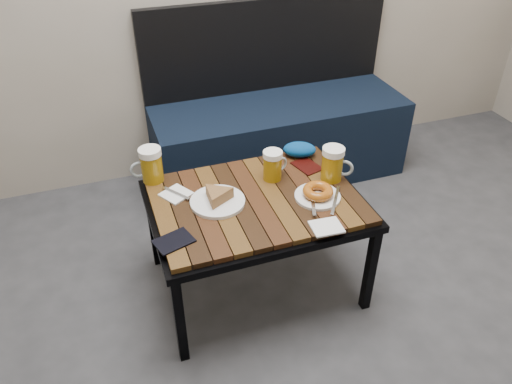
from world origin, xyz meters
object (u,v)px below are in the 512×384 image
object	(u,v)px
cafe_table	(256,207)
beer_mug_right	(333,164)
passport_burgundy	(307,166)
bench	(277,131)
passport_navy	(174,241)
knit_pouch	(300,149)
beer_mug_centre	(273,165)
beer_mug_left	(151,165)
plate_bagel	(318,193)
plate_pie	(217,198)

from	to	relation	value
cafe_table	beer_mug_right	distance (m)	0.36
cafe_table	passport_burgundy	bearing A→B (deg)	26.84
bench	beer_mug_right	world-z (taller)	bench
passport_navy	knit_pouch	xyz separation A→B (m)	(0.65, 0.39, 0.03)
bench	beer_mug_centre	distance (m)	0.83
bench	knit_pouch	bearing A→B (deg)	-102.61
beer_mug_left	knit_pouch	distance (m)	0.65
beer_mug_centre	plate_bagel	xyz separation A→B (m)	(0.12, -0.19, -0.04)
beer_mug_right	passport_navy	xyz separation A→B (m)	(-0.70, -0.18, -0.07)
passport_burgundy	knit_pouch	size ratio (longest dim) A/B	0.85
plate_pie	beer_mug_centre	bearing A→B (deg)	19.26
beer_mug_centre	passport_burgundy	xyz separation A→B (m)	(0.17, 0.03, -0.06)
bench	cafe_table	size ratio (longest dim) A/B	1.67
beer_mug_right	knit_pouch	distance (m)	0.23
beer_mug_centre	knit_pouch	world-z (taller)	beer_mug_centre
cafe_table	beer_mug_centre	size ratio (longest dim) A/B	6.52
cafe_table	passport_navy	bearing A→B (deg)	-156.97
bench	passport_burgundy	bearing A→B (deg)	-101.32
bench	cafe_table	xyz separation A→B (m)	(-0.42, -0.83, 0.16)
plate_bagel	beer_mug_left	bearing A→B (deg)	150.14
passport_navy	passport_burgundy	xyz separation A→B (m)	(0.64, 0.30, -0.00)
plate_pie	knit_pouch	xyz separation A→B (m)	(0.44, 0.22, 0.01)
beer_mug_left	passport_navy	distance (m)	0.42
bench	passport_burgundy	size ratio (longest dim) A/B	11.31
beer_mug_centre	passport_navy	world-z (taller)	beer_mug_centre
bench	passport_burgundy	world-z (taller)	bench
plate_bagel	passport_navy	distance (m)	0.59
passport_navy	bench	bearing A→B (deg)	124.42
beer_mug_left	plate_pie	bearing A→B (deg)	133.25
beer_mug_right	bench	bearing A→B (deg)	117.10
plate_pie	plate_bagel	xyz separation A→B (m)	(0.38, -0.10, -0.00)
beer_mug_centre	passport_navy	size ratio (longest dim) A/B	0.98
beer_mug_centre	passport_burgundy	distance (m)	0.19
passport_burgundy	knit_pouch	world-z (taller)	knit_pouch
beer_mug_centre	beer_mug_right	bearing A→B (deg)	-39.14
cafe_table	passport_burgundy	xyz separation A→B (m)	(0.28, 0.14, 0.05)
plate_bagel	knit_pouch	distance (m)	0.33
beer_mug_right	plate_bagel	distance (m)	0.16
beer_mug_left	beer_mug_right	xyz separation A→B (m)	(0.71, -0.24, -0.00)
passport_navy	knit_pouch	size ratio (longest dim) A/B	0.91
beer_mug_left	beer_mug_centre	bearing A→B (deg)	164.75
plate_bagel	cafe_table	bearing A→B (deg)	160.77
cafe_table	beer_mug_left	bearing A→B (deg)	144.38
plate_bagel	plate_pie	bearing A→B (deg)	165.82
plate_pie	knit_pouch	world-z (taller)	knit_pouch
bench	plate_pie	distance (m)	1.02
cafe_table	plate_pie	bearing A→B (deg)	173.83
cafe_table	beer_mug_left	xyz separation A→B (m)	(-0.36, 0.26, 0.12)
bench	plate_pie	xyz separation A→B (m)	(-0.57, -0.82, 0.22)
cafe_table	beer_mug_right	world-z (taller)	beer_mug_right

